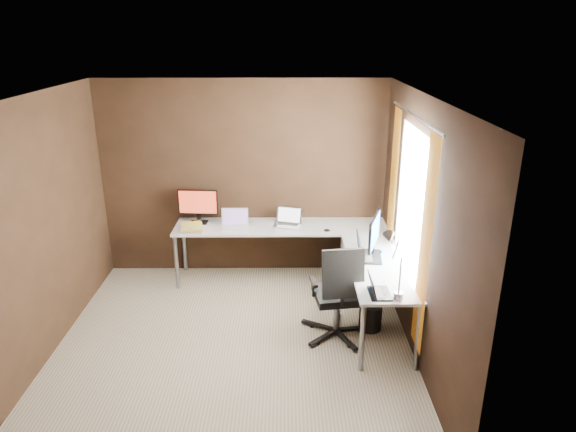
% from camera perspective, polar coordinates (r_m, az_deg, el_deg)
% --- Properties ---
extents(room, '(3.60, 3.60, 2.50)m').
position_cam_1_polar(room, '(4.89, -2.48, -1.20)').
color(room, beige).
rests_on(room, ground).
extents(desk, '(2.65, 2.25, 0.73)m').
position_cam_1_polar(desk, '(6.02, 2.71, -3.13)').
color(desk, white).
rests_on(desk, ground).
extents(drawer_pedestal, '(0.42, 0.50, 0.60)m').
position_cam_1_polar(drawer_pedestal, '(6.33, 7.93, -5.84)').
color(drawer_pedestal, white).
rests_on(drawer_pedestal, ground).
extents(monitor_left, '(0.50, 0.15, 0.43)m').
position_cam_1_polar(monitor_left, '(6.54, -9.97, 1.29)').
color(monitor_left, black).
rests_on(monitor_left, desk).
extents(monitor_right, '(0.21, 0.52, 0.45)m').
position_cam_1_polar(monitor_right, '(5.58, 9.56, -1.89)').
color(monitor_right, black).
rests_on(monitor_right, desk).
extents(laptop_white, '(0.33, 0.24, 0.22)m').
position_cam_1_polar(laptop_white, '(6.39, -5.94, -0.80)').
color(laptop_white, white).
rests_on(laptop_white, desk).
extents(laptop_silver, '(0.37, 0.31, 0.22)m').
position_cam_1_polar(laptop_silver, '(6.42, 0.01, -0.60)').
color(laptop_silver, silver).
rests_on(laptop_silver, desk).
extents(laptop_black_big, '(0.31, 0.41, 0.25)m').
position_cam_1_polar(laptop_black_big, '(5.59, 8.58, -4.03)').
color(laptop_black_big, black).
rests_on(laptop_black_big, desk).
extents(laptop_black_small, '(0.20, 0.28, 0.19)m').
position_cam_1_polar(laptop_black_small, '(4.87, 9.84, -8.11)').
color(laptop_black_small, black).
rests_on(laptop_black_small, desk).
extents(book_stack, '(0.29, 0.25, 0.09)m').
position_cam_1_polar(book_stack, '(6.36, -10.69, -1.24)').
color(book_stack, tan).
rests_on(book_stack, desk).
extents(mouse_left, '(0.10, 0.08, 0.04)m').
position_cam_1_polar(mouse_left, '(6.33, -10.57, -1.56)').
color(mouse_left, black).
rests_on(mouse_left, desk).
extents(mouse_corner, '(0.09, 0.06, 0.03)m').
position_cam_1_polar(mouse_corner, '(6.24, 4.35, -1.60)').
color(mouse_corner, black).
rests_on(mouse_corner, desk).
extents(desk_lamp, '(0.20, 0.23, 0.63)m').
position_cam_1_polar(desk_lamp, '(4.72, 11.54, -4.40)').
color(desk_lamp, slate).
rests_on(desk_lamp, desk).
extents(office_chair, '(0.59, 0.60, 1.06)m').
position_cam_1_polar(office_chair, '(5.43, 5.50, -10.32)').
color(office_chair, black).
rests_on(office_chair, ground).
extents(wastebasket, '(0.28, 0.28, 0.28)m').
position_cam_1_polar(wastebasket, '(5.68, 9.13, -11.02)').
color(wastebasket, black).
rests_on(wastebasket, ground).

